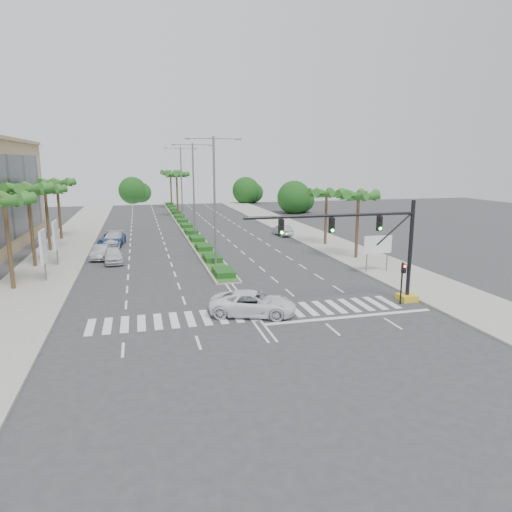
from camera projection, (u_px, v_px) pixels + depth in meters
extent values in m
plane|color=#333335|center=(251.00, 314.00, 29.88)|extent=(160.00, 160.00, 0.00)
cube|color=gray|center=(337.00, 247.00, 52.54)|extent=(6.00, 120.00, 0.15)
cube|color=gray|center=(54.00, 261.00, 45.11)|extent=(6.00, 120.00, 0.15)
cube|color=gray|center=(183.00, 223.00, 72.52)|extent=(2.20, 75.00, 0.20)
cube|color=#28511B|center=(183.00, 223.00, 72.49)|extent=(1.80, 75.00, 0.04)
cube|color=gold|center=(407.00, 298.00, 32.65)|extent=(1.20, 1.20, 0.45)
cylinder|color=black|center=(410.00, 250.00, 31.94)|extent=(0.28, 0.28, 7.00)
cylinder|color=black|center=(332.00, 216.00, 29.94)|extent=(12.00, 0.20, 0.20)
cylinder|color=black|center=(394.00, 230.00, 31.29)|extent=(2.53, 0.12, 2.15)
cube|color=black|center=(380.00, 224.00, 30.93)|extent=(0.32, 0.24, 1.00)
cylinder|color=#19E533|center=(380.00, 229.00, 30.87)|extent=(0.20, 0.06, 0.20)
cube|color=black|center=(332.00, 225.00, 30.08)|extent=(0.32, 0.24, 1.00)
cylinder|color=#19E533|center=(333.00, 230.00, 30.01)|extent=(0.20, 0.06, 0.20)
cube|color=black|center=(281.00, 227.00, 29.22)|extent=(0.32, 0.24, 1.00)
cylinder|color=#19E533|center=(282.00, 233.00, 29.15)|extent=(0.20, 0.06, 0.20)
cylinder|color=black|center=(402.00, 283.00, 31.60)|extent=(0.12, 0.12, 3.00)
cube|color=black|center=(404.00, 268.00, 31.24)|extent=(0.28, 0.22, 0.65)
cylinder|color=red|center=(405.00, 266.00, 31.08)|extent=(0.18, 0.05, 0.18)
cylinder|color=slate|center=(367.00, 258.00, 40.24)|extent=(0.10, 0.10, 2.80)
cylinder|color=slate|center=(387.00, 257.00, 40.73)|extent=(0.10, 0.10, 2.80)
cube|color=#0C6638|center=(378.00, 244.00, 40.24)|extent=(2.60, 0.08, 1.50)
cube|color=white|center=(378.00, 244.00, 40.19)|extent=(2.70, 0.02, 1.60)
cylinder|color=slate|center=(45.00, 266.00, 37.42)|extent=(0.12, 0.12, 2.80)
cube|color=white|center=(43.00, 246.00, 37.10)|extent=(0.18, 2.10, 2.70)
cube|color=#D8594C|center=(43.00, 246.00, 37.10)|extent=(0.12, 2.00, 2.60)
cylinder|color=slate|center=(57.00, 252.00, 43.11)|extent=(0.12, 0.12, 2.80)
cube|color=white|center=(55.00, 235.00, 42.78)|extent=(0.18, 2.10, 2.70)
cube|color=#D8594C|center=(55.00, 235.00, 42.78)|extent=(0.12, 2.00, 2.60)
cylinder|color=brown|center=(9.00, 246.00, 34.61)|extent=(0.32, 0.32, 7.00)
sphere|color=brown|center=(4.00, 201.00, 33.92)|extent=(0.70, 0.70, 0.70)
cone|color=#346B22|center=(20.00, 202.00, 34.21)|extent=(0.90, 3.62, 1.50)
cone|color=#346B22|center=(17.00, 201.00, 34.92)|extent=(3.39, 2.96, 1.50)
cone|color=#346B22|center=(4.00, 201.00, 34.89)|extent=(3.73, 1.68, 1.50)
cone|color=#346B22|center=(11.00, 203.00, 33.29)|extent=(3.39, 2.96, 1.50)
cylinder|color=brown|center=(32.00, 228.00, 42.15)|extent=(0.32, 0.32, 7.40)
sphere|color=brown|center=(28.00, 189.00, 41.42)|extent=(0.70, 0.70, 0.70)
cone|color=#346B22|center=(41.00, 190.00, 41.71)|extent=(0.90, 3.62, 1.50)
cone|color=#346B22|center=(38.00, 190.00, 42.42)|extent=(3.39, 2.96, 1.50)
cone|color=#346B22|center=(27.00, 190.00, 42.39)|extent=(3.73, 1.68, 1.50)
cone|color=#346B22|center=(17.00, 190.00, 41.65)|extent=(2.38, 3.65, 1.50)
cone|color=#346B22|center=(14.00, 191.00, 40.74)|extent=(2.38, 3.65, 1.50)
cone|color=#346B22|center=(22.00, 191.00, 40.36)|extent=(3.73, 1.68, 1.50)
cone|color=#346B22|center=(34.00, 191.00, 40.79)|extent=(3.39, 2.96, 1.50)
cylinder|color=brown|center=(48.00, 221.00, 49.80)|extent=(0.32, 0.32, 6.80)
sphere|color=brown|center=(45.00, 191.00, 49.12)|extent=(0.70, 0.70, 0.70)
cone|color=#346B22|center=(56.00, 191.00, 49.41)|extent=(0.90, 3.62, 1.50)
cone|color=#346B22|center=(53.00, 191.00, 50.13)|extent=(3.39, 2.96, 1.50)
cone|color=#346B22|center=(44.00, 191.00, 50.10)|extent=(3.73, 1.68, 1.50)
cone|color=#346B22|center=(36.00, 191.00, 49.35)|extent=(2.38, 3.65, 1.50)
cone|color=#346B22|center=(34.00, 192.00, 48.45)|extent=(2.38, 3.65, 1.50)
cone|color=#346B22|center=(41.00, 192.00, 48.07)|extent=(3.73, 1.68, 1.50)
cone|color=#346B22|center=(50.00, 192.00, 48.50)|extent=(3.39, 2.96, 1.50)
cylinder|color=brown|center=(59.00, 211.00, 57.34)|extent=(0.32, 0.32, 7.20)
sphere|color=brown|center=(57.00, 183.00, 56.62)|extent=(0.70, 0.70, 0.70)
cone|color=#346B22|center=(66.00, 184.00, 56.91)|extent=(0.90, 3.62, 1.50)
cone|color=#346B22|center=(64.00, 184.00, 57.63)|extent=(3.39, 2.96, 1.50)
cone|color=#346B22|center=(56.00, 184.00, 57.60)|extent=(3.73, 1.68, 1.50)
cone|color=#346B22|center=(49.00, 184.00, 56.85)|extent=(2.38, 3.65, 1.50)
cone|color=#346B22|center=(48.00, 184.00, 55.95)|extent=(2.38, 3.65, 1.50)
cone|color=#346B22|center=(53.00, 185.00, 55.57)|extent=(3.73, 1.68, 1.50)
cone|color=#346B22|center=(62.00, 184.00, 56.00)|extent=(3.39, 2.96, 1.50)
cylinder|color=brown|center=(357.00, 227.00, 46.04)|extent=(0.32, 0.32, 6.50)
sphere|color=brown|center=(359.00, 196.00, 45.40)|extent=(0.70, 0.70, 0.70)
cone|color=#346B22|center=(369.00, 197.00, 45.68)|extent=(0.90, 3.62, 1.50)
cone|color=#346B22|center=(361.00, 196.00, 46.40)|extent=(3.39, 2.96, 1.50)
cone|color=#346B22|center=(351.00, 196.00, 46.37)|extent=(3.73, 1.68, 1.50)
cone|color=#346B22|center=(347.00, 197.00, 45.63)|extent=(2.38, 3.65, 1.50)
cone|color=#346B22|center=(352.00, 198.00, 44.72)|extent=(2.38, 3.65, 1.50)
cone|color=#346B22|center=(361.00, 198.00, 44.34)|extent=(3.73, 1.68, 1.50)
cone|color=#346B22|center=(369.00, 198.00, 44.77)|extent=(3.39, 2.96, 1.50)
cylinder|color=brown|center=(326.00, 219.00, 53.65)|extent=(0.32, 0.32, 6.20)
sphere|color=brown|center=(327.00, 194.00, 53.04)|extent=(0.70, 0.70, 0.70)
cone|color=#346B22|center=(335.00, 194.00, 53.33)|extent=(0.90, 3.62, 1.50)
cone|color=#346B22|center=(329.00, 194.00, 54.04)|extent=(3.39, 2.96, 1.50)
cone|color=#346B22|center=(321.00, 194.00, 54.02)|extent=(3.73, 1.68, 1.50)
cone|color=#346B22|center=(317.00, 194.00, 53.27)|extent=(2.38, 3.65, 1.50)
cone|color=#346B22|center=(320.00, 195.00, 52.37)|extent=(2.38, 3.65, 1.50)
cone|color=#346B22|center=(328.00, 195.00, 51.98)|extent=(3.73, 1.68, 1.50)
cone|color=#346B22|center=(335.00, 195.00, 52.41)|extent=(3.39, 2.96, 1.50)
cylinder|color=brown|center=(177.00, 196.00, 81.25)|extent=(0.32, 0.32, 7.50)
sphere|color=brown|center=(177.00, 175.00, 80.51)|extent=(0.70, 0.70, 0.70)
cone|color=#346B22|center=(183.00, 176.00, 80.80)|extent=(0.90, 3.62, 1.50)
cone|color=#346B22|center=(180.00, 175.00, 81.51)|extent=(3.39, 2.96, 1.50)
cone|color=#346B22|center=(175.00, 175.00, 81.48)|extent=(3.73, 1.68, 1.50)
cone|color=#346B22|center=(171.00, 176.00, 80.74)|extent=(2.38, 3.65, 1.50)
cone|color=#346B22|center=(171.00, 176.00, 79.83)|extent=(2.38, 3.65, 1.50)
cone|color=#346B22|center=(176.00, 176.00, 79.45)|extent=(3.73, 1.68, 1.50)
cone|color=#346B22|center=(181.00, 176.00, 79.88)|extent=(3.39, 2.96, 1.50)
cylinder|color=brown|center=(171.00, 191.00, 95.47)|extent=(0.32, 0.32, 7.50)
sphere|color=brown|center=(170.00, 173.00, 94.72)|extent=(0.70, 0.70, 0.70)
cone|color=#346B22|center=(176.00, 173.00, 95.01)|extent=(0.90, 3.62, 1.50)
cone|color=#346B22|center=(173.00, 173.00, 95.73)|extent=(3.39, 2.96, 1.50)
cone|color=#346B22|center=(169.00, 173.00, 95.70)|extent=(3.73, 1.68, 1.50)
cone|color=#346B22|center=(165.00, 173.00, 94.95)|extent=(2.38, 3.65, 1.50)
cone|color=#346B22|center=(166.00, 174.00, 94.05)|extent=(2.38, 3.65, 1.50)
cone|color=#346B22|center=(170.00, 174.00, 93.67)|extent=(3.73, 1.68, 1.50)
cone|color=#346B22|center=(174.00, 174.00, 94.10)|extent=(3.39, 2.96, 1.50)
cylinder|color=slate|center=(215.00, 203.00, 41.93)|extent=(0.20, 0.20, 12.00)
cylinder|color=slate|center=(200.00, 138.00, 40.45)|extent=(2.40, 0.10, 0.10)
cylinder|color=slate|center=(227.00, 139.00, 41.04)|extent=(2.40, 0.10, 0.10)
cube|color=slate|center=(188.00, 139.00, 40.19)|extent=(0.50, 0.25, 0.12)
cube|color=slate|center=(239.00, 139.00, 41.32)|extent=(0.50, 0.25, 0.12)
cylinder|color=slate|center=(194.00, 192.00, 57.09)|extent=(0.20, 0.20, 12.00)
cylinder|color=slate|center=(183.00, 144.00, 55.62)|extent=(2.40, 0.10, 0.10)
cylinder|color=slate|center=(202.00, 145.00, 56.20)|extent=(2.40, 0.10, 0.10)
cube|color=slate|center=(173.00, 145.00, 55.36)|extent=(0.50, 0.25, 0.12)
cube|color=slate|center=(211.00, 145.00, 56.48)|extent=(0.50, 0.25, 0.12)
cylinder|color=slate|center=(182.00, 186.00, 72.26)|extent=(0.20, 0.20, 12.00)
cylinder|color=slate|center=(173.00, 148.00, 70.78)|extent=(2.40, 0.10, 0.10)
cylinder|color=slate|center=(188.00, 148.00, 71.37)|extent=(2.40, 0.10, 0.10)
cube|color=slate|center=(165.00, 148.00, 70.52)|extent=(0.50, 0.25, 0.12)
cube|color=slate|center=(195.00, 149.00, 71.65)|extent=(0.50, 0.25, 0.12)
imported|color=silver|center=(113.00, 255.00, 44.70)|extent=(2.14, 4.56, 1.51)
imported|color=#A7A7AB|center=(101.00, 252.00, 46.57)|extent=(2.01, 4.37, 1.39)
imported|color=navy|center=(112.00, 239.00, 53.77)|extent=(3.20, 5.85, 1.55)
imported|color=silver|center=(113.00, 239.00, 53.62)|extent=(2.78, 5.61, 1.57)
imported|color=white|center=(253.00, 303.00, 29.51)|extent=(6.14, 4.38, 1.55)
imported|color=#BDBCC2|center=(283.00, 230.00, 61.20)|extent=(1.80, 4.36, 1.40)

